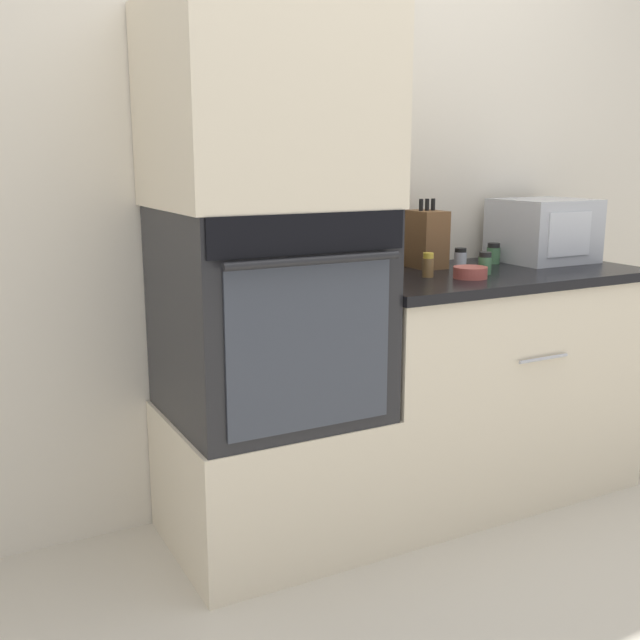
{
  "coord_description": "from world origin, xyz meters",
  "views": [
    {
      "loc": [
        -1.3,
        -1.87,
        1.29
      ],
      "look_at": [
        -0.19,
        0.21,
        0.78
      ],
      "focal_mm": 42.0,
      "sensor_mm": 36.0,
      "label": 1
    }
  ],
  "objects_px": {
    "condiment_jar_near": "(460,257)",
    "condiment_jar_back": "(493,254)",
    "condiment_jar_far": "(428,265)",
    "wall_oven": "(269,312)",
    "microwave": "(543,230)",
    "condiment_jar_mid": "(485,264)",
    "knife_block": "(426,239)",
    "bowl": "(470,272)"
  },
  "relations": [
    {
      "from": "condiment_jar_back",
      "to": "microwave",
      "type": "bearing_deg",
      "value": -10.18
    },
    {
      "from": "wall_oven",
      "to": "knife_block",
      "type": "distance_m",
      "value": 0.79
    },
    {
      "from": "knife_block",
      "to": "condiment_jar_mid",
      "type": "xyz_separation_m",
      "value": [
        0.09,
        -0.24,
        -0.07
      ]
    },
    {
      "from": "bowl",
      "to": "condiment_jar_far",
      "type": "distance_m",
      "value": 0.15
    },
    {
      "from": "condiment_jar_far",
      "to": "condiment_jar_back",
      "type": "xyz_separation_m",
      "value": [
        0.44,
        0.16,
        -0.0
      ]
    },
    {
      "from": "condiment_jar_mid",
      "to": "microwave",
      "type": "bearing_deg",
      "value": 20.61
    },
    {
      "from": "wall_oven",
      "to": "condiment_jar_mid",
      "type": "distance_m",
      "value": 0.84
    },
    {
      "from": "microwave",
      "to": "wall_oven",
      "type": "bearing_deg",
      "value": -175.53
    },
    {
      "from": "knife_block",
      "to": "condiment_jar_near",
      "type": "relative_size",
      "value": 3.73
    },
    {
      "from": "knife_block",
      "to": "condiment_jar_far",
      "type": "height_order",
      "value": "knife_block"
    },
    {
      "from": "knife_block",
      "to": "condiment_jar_mid",
      "type": "relative_size",
      "value": 3.26
    },
    {
      "from": "bowl",
      "to": "condiment_jar_mid",
      "type": "relative_size",
      "value": 1.49
    },
    {
      "from": "knife_block",
      "to": "bowl",
      "type": "bearing_deg",
      "value": -92.7
    },
    {
      "from": "bowl",
      "to": "condiment_jar_near",
      "type": "distance_m",
      "value": 0.3
    },
    {
      "from": "microwave",
      "to": "knife_block",
      "type": "height_order",
      "value": "knife_block"
    },
    {
      "from": "microwave",
      "to": "condiment_jar_far",
      "type": "distance_m",
      "value": 0.68
    },
    {
      "from": "condiment_jar_near",
      "to": "condiment_jar_back",
      "type": "relative_size",
      "value": 0.86
    },
    {
      "from": "microwave",
      "to": "bowl",
      "type": "distance_m",
      "value": 0.59
    },
    {
      "from": "wall_oven",
      "to": "condiment_jar_near",
      "type": "relative_size",
      "value": 9.56
    },
    {
      "from": "wall_oven",
      "to": "condiment_jar_far",
      "type": "bearing_deg",
      "value": -2.01
    },
    {
      "from": "microwave",
      "to": "condiment_jar_back",
      "type": "distance_m",
      "value": 0.24
    },
    {
      "from": "microwave",
      "to": "condiment_jar_back",
      "type": "relative_size",
      "value": 4.32
    },
    {
      "from": "wall_oven",
      "to": "condiment_jar_far",
      "type": "distance_m",
      "value": 0.62
    },
    {
      "from": "condiment_jar_mid",
      "to": "condiment_jar_back",
      "type": "xyz_separation_m",
      "value": [
        0.22,
        0.21,
        0.0
      ]
    },
    {
      "from": "bowl",
      "to": "condiment_jar_back",
      "type": "xyz_separation_m",
      "value": [
        0.32,
        0.25,
        0.02
      ]
    },
    {
      "from": "wall_oven",
      "to": "condiment_jar_far",
      "type": "relative_size",
      "value": 7.8
    },
    {
      "from": "wall_oven",
      "to": "microwave",
      "type": "height_order",
      "value": "wall_oven"
    },
    {
      "from": "condiment_jar_near",
      "to": "condiment_jar_mid",
      "type": "bearing_deg",
      "value": -104.53
    },
    {
      "from": "knife_block",
      "to": "bowl",
      "type": "relative_size",
      "value": 2.19
    },
    {
      "from": "knife_block",
      "to": "condiment_jar_far",
      "type": "xyz_separation_m",
      "value": [
        -0.13,
        -0.2,
        -0.07
      ]
    },
    {
      "from": "condiment_jar_near",
      "to": "condiment_jar_back",
      "type": "bearing_deg",
      "value": -1.06
    },
    {
      "from": "bowl",
      "to": "condiment_jar_near",
      "type": "bearing_deg",
      "value": 58.21
    },
    {
      "from": "wall_oven",
      "to": "condiment_jar_back",
      "type": "bearing_deg",
      "value": 7.55
    },
    {
      "from": "wall_oven",
      "to": "condiment_jar_mid",
      "type": "height_order",
      "value": "wall_oven"
    },
    {
      "from": "wall_oven",
      "to": "condiment_jar_back",
      "type": "xyz_separation_m",
      "value": [
        1.05,
        0.14,
        0.11
      ]
    },
    {
      "from": "condiment_jar_mid",
      "to": "condiment_jar_back",
      "type": "bearing_deg",
      "value": 43.28
    },
    {
      "from": "wall_oven",
      "to": "condiment_jar_near",
      "type": "xyz_separation_m",
      "value": [
        0.89,
        0.14,
        0.11
      ]
    },
    {
      "from": "condiment_jar_near",
      "to": "condiment_jar_far",
      "type": "bearing_deg",
      "value": -149.21
    },
    {
      "from": "condiment_jar_back",
      "to": "condiment_jar_far",
      "type": "bearing_deg",
      "value": -159.88
    },
    {
      "from": "wall_oven",
      "to": "knife_block",
      "type": "xyz_separation_m",
      "value": [
        0.74,
        0.17,
        0.18
      ]
    },
    {
      "from": "wall_oven",
      "to": "condiment_jar_near",
      "type": "bearing_deg",
      "value": 9.12
    },
    {
      "from": "wall_oven",
      "to": "microwave",
      "type": "bearing_deg",
      "value": 4.47
    }
  ]
}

